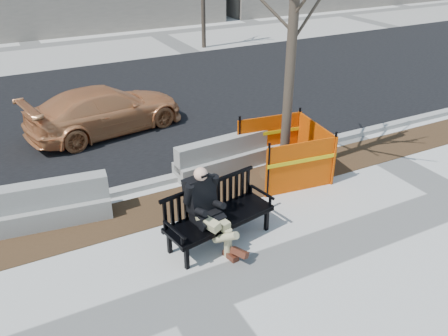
{
  "coord_description": "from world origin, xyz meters",
  "views": [
    {
      "loc": [
        -2.09,
        -5.07,
        5.16
      ],
      "look_at": [
        1.41,
        1.66,
        1.13
      ],
      "focal_mm": 37.07,
      "sensor_mm": 36.0,
      "label": 1
    }
  ],
  "objects_px": {
    "tree_fence": "(283,174)",
    "sedan": "(108,131)",
    "jersey_barrier_left": "(29,226)",
    "jersey_barrier_right": "(231,167)",
    "seated_man": "(206,245)",
    "bench": "(220,241)"
  },
  "relations": [
    {
      "from": "tree_fence",
      "to": "sedan",
      "type": "distance_m",
      "value": 5.25
    },
    {
      "from": "jersey_barrier_left",
      "to": "jersey_barrier_right",
      "type": "xyz_separation_m",
      "value": [
        4.61,
        0.36,
        0.0
      ]
    },
    {
      "from": "sedan",
      "to": "jersey_barrier_left",
      "type": "xyz_separation_m",
      "value": [
        -2.58,
        -3.86,
        0.0
      ]
    },
    {
      "from": "seated_man",
      "to": "sedan",
      "type": "distance_m",
      "value": 5.95
    },
    {
      "from": "seated_man",
      "to": "tree_fence",
      "type": "bearing_deg",
      "value": 19.54
    },
    {
      "from": "tree_fence",
      "to": "jersey_barrier_right",
      "type": "height_order",
      "value": "tree_fence"
    },
    {
      "from": "bench",
      "to": "tree_fence",
      "type": "relative_size",
      "value": 0.33
    },
    {
      "from": "sedan",
      "to": "jersey_barrier_left",
      "type": "height_order",
      "value": "sedan"
    },
    {
      "from": "seated_man",
      "to": "sedan",
      "type": "height_order",
      "value": "seated_man"
    },
    {
      "from": "bench",
      "to": "jersey_barrier_right",
      "type": "distance_m",
      "value": 2.91
    },
    {
      "from": "sedan",
      "to": "jersey_barrier_right",
      "type": "bearing_deg",
      "value": -160.95
    },
    {
      "from": "sedan",
      "to": "seated_man",
      "type": "bearing_deg",
      "value": 170.68
    },
    {
      "from": "sedan",
      "to": "tree_fence",
      "type": "bearing_deg",
      "value": -157.22
    },
    {
      "from": "jersey_barrier_left",
      "to": "seated_man",
      "type": "bearing_deg",
      "value": -29.78
    },
    {
      "from": "bench",
      "to": "seated_man",
      "type": "bearing_deg",
      "value": 168.46
    },
    {
      "from": "tree_fence",
      "to": "sedan",
      "type": "height_order",
      "value": "tree_fence"
    },
    {
      "from": "bench",
      "to": "tree_fence",
      "type": "distance_m",
      "value": 2.93
    },
    {
      "from": "tree_fence",
      "to": "jersey_barrier_left",
      "type": "relative_size",
      "value": 2.01
    },
    {
      "from": "bench",
      "to": "seated_man",
      "type": "xyz_separation_m",
      "value": [
        -0.28,
        0.0,
        0.0
      ]
    },
    {
      "from": "bench",
      "to": "sedan",
      "type": "height_order",
      "value": "sedan"
    },
    {
      "from": "sedan",
      "to": "jersey_barrier_right",
      "type": "distance_m",
      "value": 4.05
    },
    {
      "from": "seated_man",
      "to": "tree_fence",
      "type": "xyz_separation_m",
      "value": [
        2.74,
        1.59,
        0.0
      ]
    }
  ]
}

